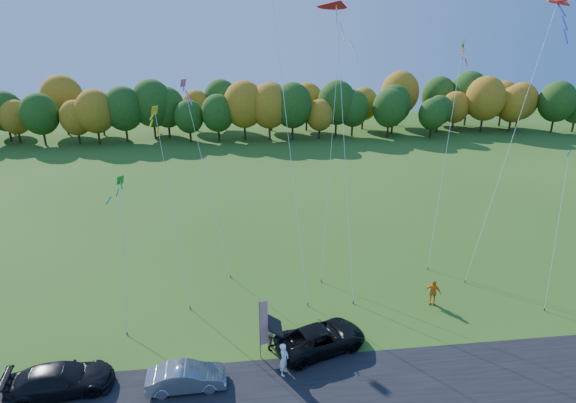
{
  "coord_description": "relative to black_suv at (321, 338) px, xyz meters",
  "views": [
    {
      "loc": [
        -3.25,
        -21.87,
        17.78
      ],
      "look_at": [
        0.0,
        6.0,
        7.0
      ],
      "focal_mm": 28.0,
      "sensor_mm": 36.0,
      "label": 1
    }
  ],
  "objects": [
    {
      "name": "kite_diamond_pink",
      "position": [
        -6.88,
        11.93,
        6.31
      ],
      "size": [
        3.6,
        6.64,
        14.51
      ],
      "color": "#4C3F33",
      "rests_on": "ground"
    },
    {
      "name": "kite_parafoil_rainbow",
      "position": [
        15.81,
        9.07,
        9.23
      ],
      "size": [
        8.97,
        6.52,
        20.31
      ],
      "color": "#4C3F33",
      "rests_on": "ground"
    },
    {
      "name": "kite_delta_blue",
      "position": [
        -1.09,
        9.6,
        12.43
      ],
      "size": [
        3.77,
        11.02,
        26.48
      ],
      "color": "#4C3F33",
      "rests_on": "ground"
    },
    {
      "name": "kite_diamond_white",
      "position": [
        12.2,
        11.84,
        7.73
      ],
      "size": [
        4.67,
        7.64,
        17.47
      ],
      "color": "#4C3F33",
      "rests_on": "ground"
    },
    {
      "name": "tree_line",
      "position": [
        -1.21,
        55.43,
        -0.76
      ],
      "size": [
        116.0,
        12.0,
        10.0
      ],
      "primitive_type": null,
      "color": "#1E4711",
      "rests_on": "ground"
    },
    {
      "name": "kite_diamond_yellow",
      "position": [
        -9.05,
        7.82,
        5.68
      ],
      "size": [
        2.46,
        6.01,
        13.17
      ],
      "color": "#4C3F33",
      "rests_on": "ground"
    },
    {
      "name": "black_suv",
      "position": [
        0.0,
        0.0,
        0.0
      ],
      "size": [
        5.95,
        4.07,
        1.51
      ],
      "primitive_type": "imported",
      "rotation": [
        0.0,
        0.0,
        1.89
      ],
      "color": "black",
      "rests_on": "ground"
    },
    {
      "name": "kite_diamond_green",
      "position": [
        -12.03,
        5.49,
        3.69
      ],
      "size": [
        1.09,
        5.96,
        9.0
      ],
      "color": "#4C3F33",
      "rests_on": "ground"
    },
    {
      "name": "kite_parafoil_orange",
      "position": [
        3.18,
        12.87,
        11.98
      ],
      "size": [
        5.57,
        11.5,
        25.85
      ],
      "color": "#4C3F33",
      "rests_on": "ground"
    },
    {
      "name": "kite_delta_red",
      "position": [
        3.21,
        10.71,
        12.78
      ],
      "size": [
        2.66,
        10.6,
        21.0
      ],
      "color": "#4C3F33",
      "rests_on": "ground"
    },
    {
      "name": "person_tailgate_b",
      "position": [
        -2.82,
        0.44,
        0.09
      ],
      "size": [
        0.89,
        1.0,
        1.69
      ],
      "primitive_type": "imported",
      "rotation": [
        0.0,
        0.0,
        1.2
      ],
      "color": "gray",
      "rests_on": "ground"
    },
    {
      "name": "asphalt_strip",
      "position": [
        -1.21,
        -3.57,
        -0.75
      ],
      "size": [
        90.0,
        6.0,
        0.01
      ],
      "primitive_type": "cube",
      "color": "black",
      "rests_on": "ground"
    },
    {
      "name": "silver_sedan",
      "position": [
        -7.6,
        -2.23,
        -0.07
      ],
      "size": [
        4.19,
        1.6,
        1.36
      ],
      "primitive_type": "imported",
      "rotation": [
        0.0,
        0.0,
        1.61
      ],
      "color": "#A1A2A6",
      "rests_on": "ground"
    },
    {
      "name": "dark_truck_a",
      "position": [
        -14.1,
        -1.74,
        0.01
      ],
      "size": [
        5.49,
        2.81,
        1.52
      ],
      "primitive_type": "imported",
      "rotation": [
        0.0,
        0.0,
        1.7
      ],
      "color": "black",
      "rests_on": "ground"
    },
    {
      "name": "kite_diamond_blue_low",
      "position": [
        16.8,
        3.84,
        4.33
      ],
      "size": [
        2.56,
        4.02,
        10.51
      ],
      "color": "#4C3F33",
      "rests_on": "ground"
    },
    {
      "name": "ground",
      "position": [
        -1.21,
        0.43,
        -0.76
      ],
      "size": [
        160.0,
        160.0,
        0.0
      ],
      "primitive_type": "plane",
      "color": "#2C5917"
    },
    {
      "name": "feather_flag",
      "position": [
        -3.42,
        -0.3,
        1.6
      ],
      "size": [
        0.5,
        0.19,
        3.86
      ],
      "color": "#999999",
      "rests_on": "ground"
    },
    {
      "name": "person_east",
      "position": [
        8.5,
        3.74,
        0.16
      ],
      "size": [
        1.15,
        0.93,
        1.83
      ],
      "primitive_type": "imported",
      "rotation": [
        0.0,
        0.0,
        -0.53
      ],
      "color": "orange",
      "rests_on": "ground"
    },
    {
      "name": "person_tailgate_a",
      "position": [
        -2.38,
        -1.82,
        0.22
      ],
      "size": [
        0.72,
        0.84,
        1.96
      ],
      "primitive_type": "imported",
      "rotation": [
        0.0,
        0.0,
        1.16
      ],
      "color": "white",
      "rests_on": "ground"
    }
  ]
}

